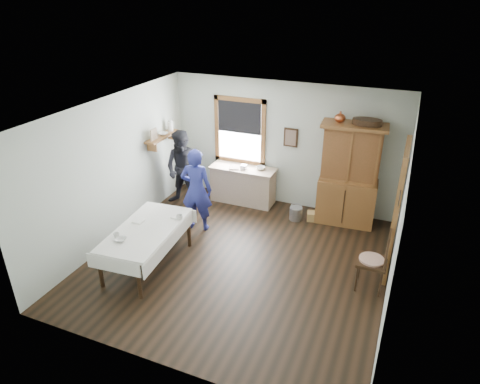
% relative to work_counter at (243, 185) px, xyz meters
% --- Properties ---
extents(room, '(5.01, 5.01, 2.70)m').
position_rel_work_counter_xyz_m(room, '(0.81, -2.19, 0.94)').
color(room, black).
rests_on(room, ground).
extents(window, '(1.18, 0.07, 1.48)m').
position_rel_work_counter_xyz_m(window, '(-0.19, 0.27, 1.22)').
color(window, white).
rests_on(window, room).
extents(doorway, '(0.09, 1.14, 2.22)m').
position_rel_work_counter_xyz_m(doorway, '(3.27, -1.34, 0.75)').
color(doorway, '#4F4739').
rests_on(doorway, room).
extents(wall_shelf, '(0.24, 1.00, 0.44)m').
position_rel_work_counter_xyz_m(wall_shelf, '(-1.56, -0.65, 1.16)').
color(wall_shelf, brown).
rests_on(wall_shelf, room).
extents(framed_picture, '(0.30, 0.04, 0.40)m').
position_rel_work_counter_xyz_m(framed_picture, '(0.96, 0.27, 1.14)').
color(framed_picture, '#372213').
rests_on(framed_picture, room).
extents(rug_beater, '(0.01, 0.27, 0.27)m').
position_rel_work_counter_xyz_m(rug_beater, '(3.26, -1.89, 1.31)').
color(rug_beater, black).
rests_on(rug_beater, room).
extents(work_counter, '(1.44, 0.55, 0.82)m').
position_rel_work_counter_xyz_m(work_counter, '(0.00, 0.00, 0.00)').
color(work_counter, tan).
rests_on(work_counter, room).
extents(china_hutch, '(1.27, 0.67, 2.09)m').
position_rel_work_counter_xyz_m(china_hutch, '(2.28, -0.06, 0.63)').
color(china_hutch, brown).
rests_on(china_hutch, room).
extents(dining_table, '(1.11, 1.90, 0.73)m').
position_rel_work_counter_xyz_m(dining_table, '(-0.60, -2.88, -0.04)').
color(dining_table, white).
rests_on(dining_table, room).
extents(spindle_chair, '(0.50, 0.50, 1.08)m').
position_rel_work_counter_xyz_m(spindle_chair, '(3.03, -2.04, 0.13)').
color(spindle_chair, '#372213').
rests_on(spindle_chair, room).
extents(pail, '(0.34, 0.34, 0.28)m').
position_rel_work_counter_xyz_m(pail, '(1.33, -0.35, -0.27)').
color(pail, '#9EA0A6').
rests_on(pail, room).
extents(wicker_basket, '(0.34, 0.28, 0.18)m').
position_rel_work_counter_xyz_m(wicker_basket, '(1.70, -0.23, -0.32)').
color(wicker_basket, '#A47D4A').
rests_on(wicker_basket, room).
extents(woman_blue, '(0.63, 0.47, 1.56)m').
position_rel_work_counter_xyz_m(woman_blue, '(-0.40, -1.43, 0.37)').
color(woman_blue, navy).
rests_on(woman_blue, room).
extents(figure_dark, '(0.77, 0.61, 1.57)m').
position_rel_work_counter_xyz_m(figure_dark, '(-1.14, -0.61, 0.37)').
color(figure_dark, black).
rests_on(figure_dark, room).
extents(table_cup_a, '(0.14, 0.14, 0.09)m').
position_rel_work_counter_xyz_m(table_cup_a, '(-0.22, -2.40, 0.37)').
color(table_cup_a, silver).
rests_on(table_cup_a, dining_table).
extents(table_cup_b, '(0.12, 0.12, 0.09)m').
position_rel_work_counter_xyz_m(table_cup_b, '(-0.86, -3.32, 0.37)').
color(table_cup_b, silver).
rests_on(table_cup_b, dining_table).
extents(table_bowl, '(0.24, 0.24, 0.05)m').
position_rel_work_counter_xyz_m(table_bowl, '(-0.75, -3.36, 0.35)').
color(table_bowl, silver).
rests_on(table_bowl, dining_table).
extents(counter_book, '(0.24, 0.28, 0.02)m').
position_rel_work_counter_xyz_m(counter_book, '(-0.27, -0.11, 0.42)').
color(counter_book, '#755D4E').
rests_on(counter_book, work_counter).
extents(counter_bowl, '(0.26, 0.26, 0.06)m').
position_rel_work_counter_xyz_m(counter_bowl, '(0.39, 0.05, 0.44)').
color(counter_bowl, silver).
rests_on(counter_bowl, work_counter).
extents(shelf_bowl, '(0.22, 0.22, 0.05)m').
position_rel_work_counter_xyz_m(shelf_bowl, '(-1.56, -0.64, 1.19)').
color(shelf_bowl, silver).
rests_on(shelf_bowl, wall_shelf).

